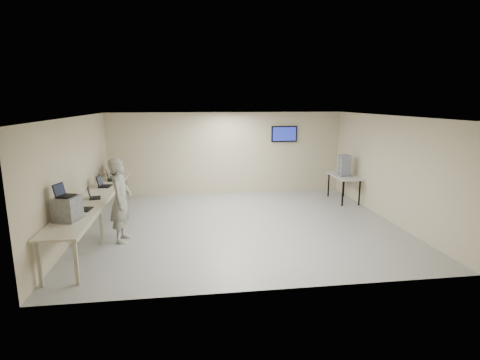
{
  "coord_description": "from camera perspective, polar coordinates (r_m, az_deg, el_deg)",
  "views": [
    {
      "loc": [
        -1.31,
        -9.24,
        3.16
      ],
      "look_at": [
        0.0,
        0.2,
        1.15
      ],
      "focal_mm": 28.0,
      "sensor_mm": 36.0,
      "label": 1
    }
  ],
  "objects": [
    {
      "name": "room",
      "position": [
        9.56,
        0.31,
        1.36
      ],
      "size": [
        8.01,
        7.01,
        2.81
      ],
      "color": "#A0A0A0",
      "rests_on": "ground"
    },
    {
      "name": "workbench",
      "position": [
        9.8,
        -21.11,
        -2.69
      ],
      "size": [
        0.76,
        6.0,
        0.9
      ],
      "color": "beige",
      "rests_on": "ground"
    },
    {
      "name": "equipment_box",
      "position": [
        7.94,
        -24.79,
        -3.97
      ],
      "size": [
        0.5,
        0.54,
        0.48
      ],
      "primitive_type": "cube",
      "rotation": [
        0.0,
        0.0,
        -0.25
      ],
      "color": "gray",
      "rests_on": "workbench"
    },
    {
      "name": "laptop_0",
      "position": [
        8.62,
        -23.01,
        -3.76
      ],
      "size": [
        0.34,
        0.39,
        0.28
      ],
      "rotation": [
        0.0,
        0.0,
        -0.12
      ],
      "color": "black",
      "rests_on": "workbench"
    },
    {
      "name": "soldier",
      "position": [
        8.9,
        -17.72,
        -2.94
      ],
      "size": [
        0.51,
        0.74,
        1.93
      ],
      "primitive_type": "imported",
      "rotation": [
        0.0,
        0.0,
        1.5
      ],
      "color": "gray",
      "rests_on": "ground"
    },
    {
      "name": "side_table",
      "position": [
        12.42,
        15.56,
        0.29
      ],
      "size": [
        0.64,
        1.38,
        0.83
      ],
      "color": "#AAAAAA",
      "rests_on": "ground"
    },
    {
      "name": "laptop_on_box",
      "position": [
        7.89,
        -25.35,
        -1.83
      ],
      "size": [
        0.37,
        0.4,
        0.26
      ],
      "rotation": [
        0.0,
        0.0,
        -0.32
      ],
      "color": "black",
      "rests_on": "equipment_box"
    },
    {
      "name": "monitor_far",
      "position": [
        12.36,
        -18.47,
        2.12
      ],
      "size": [
        0.21,
        0.48,
        0.48
      ],
      "color": "black",
      "rests_on": "workbench"
    },
    {
      "name": "laptop_1",
      "position": [
        9.54,
        -21.55,
        -2.22
      ],
      "size": [
        0.35,
        0.39,
        0.27
      ],
      "rotation": [
        0.0,
        0.0,
        0.21
      ],
      "color": "black",
      "rests_on": "workbench"
    },
    {
      "name": "monitor_near",
      "position": [
        11.94,
        -18.85,
        1.64
      ],
      "size": [
        0.2,
        0.44,
        0.44
      ],
      "color": "black",
      "rests_on": "workbench"
    },
    {
      "name": "laptop_2",
      "position": [
        10.74,
        -20.17,
        -0.56
      ],
      "size": [
        0.35,
        0.42,
        0.31
      ],
      "rotation": [
        0.0,
        0.0,
        -0.09
      ],
      "color": "black",
      "rests_on": "workbench"
    },
    {
      "name": "laptop_3",
      "position": [
        11.53,
        -19.15,
        0.33
      ],
      "size": [
        0.41,
        0.45,
        0.3
      ],
      "rotation": [
        0.0,
        0.0,
        0.26
      ],
      "color": "black",
      "rests_on": "workbench"
    },
    {
      "name": "storage_bins",
      "position": [
        12.34,
        15.58,
        2.15
      ],
      "size": [
        0.32,
        0.35,
        0.67
      ],
      "color": "gray",
      "rests_on": "side_table"
    }
  ]
}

